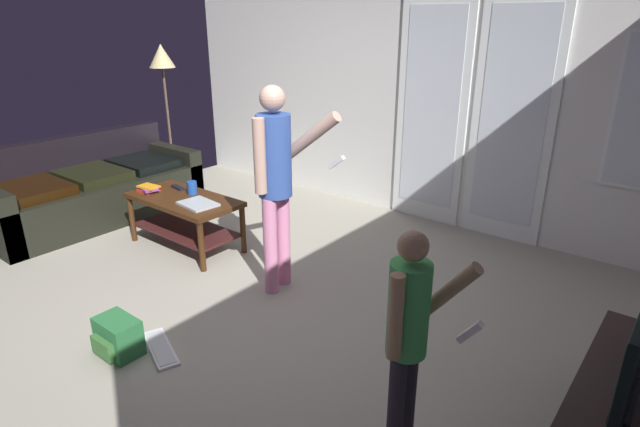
% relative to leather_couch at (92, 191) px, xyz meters
% --- Properties ---
extents(ground_plane, '(5.79, 4.91, 0.02)m').
position_rel_leather_couch_xyz_m(ground_plane, '(2.34, -0.25, -0.30)').
color(ground_plane, '#9E9989').
extents(wall_back_with_doors, '(5.79, 0.09, 2.84)m').
position_rel_leather_couch_xyz_m(wall_back_with_doors, '(2.46, 2.17, 1.09)').
color(wall_back_with_doors, white).
rests_on(wall_back_with_doors, ground_plane).
extents(leather_couch, '(0.92, 2.10, 0.81)m').
position_rel_leather_couch_xyz_m(leather_couch, '(0.00, 0.00, 0.00)').
color(leather_couch, black).
rests_on(leather_couch, ground_plane).
extents(coffee_table, '(1.07, 0.53, 0.47)m').
position_rel_leather_couch_xyz_m(coffee_table, '(1.36, 0.14, 0.06)').
color(coffee_table, '#3C220F').
rests_on(coffee_table, ground_plane).
extents(person_adult, '(0.58, 0.47, 1.54)m').
position_rel_leather_couch_xyz_m(person_adult, '(2.54, 0.10, 0.64)').
color(person_adult, pink).
rests_on(person_adult, ground_plane).
extents(person_child, '(0.38, 0.33, 1.15)m').
position_rel_leather_couch_xyz_m(person_child, '(4.09, -0.72, 0.40)').
color(person_child, '#23212B').
rests_on(person_child, ground_plane).
extents(floor_lamp, '(0.30, 0.30, 1.68)m').
position_rel_leather_couch_xyz_m(floor_lamp, '(-0.32, 1.25, 1.14)').
color(floor_lamp, '#2F2625').
rests_on(floor_lamp, ground_plane).
extents(backpack, '(0.29, 0.22, 0.24)m').
position_rel_leather_couch_xyz_m(backpack, '(2.33, -1.14, -0.17)').
color(backpack, '#2A6E3A').
rests_on(backpack, ground_plane).
extents(loose_keyboard, '(0.46, 0.28, 0.02)m').
position_rel_leather_couch_xyz_m(loose_keyboard, '(2.50, -0.96, -0.28)').
color(loose_keyboard, white).
rests_on(loose_keyboard, ground_plane).
extents(laptop_closed, '(0.34, 0.27, 0.02)m').
position_rel_leather_couch_xyz_m(laptop_closed, '(1.62, 0.09, 0.20)').
color(laptop_closed, '#B2BBC0').
rests_on(laptop_closed, coffee_table).
extents(cup_near_edge, '(0.09, 0.09, 0.12)m').
position_rel_leather_couch_xyz_m(cup_near_edge, '(1.35, 0.25, 0.24)').
color(cup_near_edge, '#1D479C').
rests_on(cup_near_edge, coffee_table).
extents(tv_remote_black, '(0.18, 0.07, 0.02)m').
position_rel_leather_couch_xyz_m(tv_remote_black, '(1.12, 0.26, 0.20)').
color(tv_remote_black, black).
rests_on(tv_remote_black, coffee_table).
extents(book_stack, '(0.22, 0.17, 0.06)m').
position_rel_leather_couch_xyz_m(book_stack, '(0.99, 0.04, 0.22)').
color(book_stack, red).
rests_on(book_stack, coffee_table).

